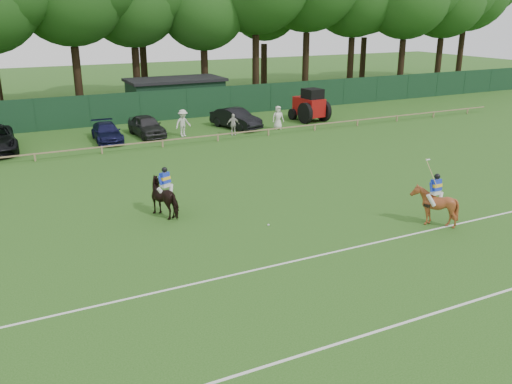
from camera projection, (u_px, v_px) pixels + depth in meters
ground at (279, 251)px, 20.55m from camera, size 160.00×160.00×0.00m
horse_dark at (166, 197)px, 23.94m from camera, size 1.64×2.17×1.67m
horse_chestnut at (434, 206)px, 22.82m from camera, size 1.44×1.61×1.73m
sedan_navy at (107, 132)px, 37.73m from camera, size 1.96×4.41×1.26m
hatch_grey at (147, 126)px, 39.28m from camera, size 2.08×4.51×1.50m
estate_black at (236, 118)px, 41.90m from camera, size 2.88×4.86×1.51m
spectator_left at (183, 123)px, 39.07m from camera, size 1.40×1.03×1.95m
spectator_mid at (233, 124)px, 39.54m from camera, size 0.99×0.57×1.58m
spectator_right at (278, 118)px, 41.50m from camera, size 0.98×0.75×1.79m
rider_dark at (165, 181)px, 23.70m from camera, size 0.90×0.58×1.41m
rider_chestnut at (436, 188)px, 22.57m from camera, size 0.94×0.57×2.05m
polo_ball at (268, 225)px, 22.97m from camera, size 0.09×0.09×0.09m
pitch_lines at (332, 292)px, 17.58m from camera, size 60.00×5.10×0.01m
pitch_rail at (148, 142)px, 35.68m from camera, size 62.10×0.10×0.50m
perimeter_fence at (116, 109)px, 43.06m from camera, size 92.08×0.08×2.50m
utility_shed at (176, 95)px, 48.06m from camera, size 8.40×4.40×3.04m
tree_row at (119, 108)px, 51.09m from camera, size 96.00×12.00×21.00m
tractor at (310, 106)px, 44.44m from camera, size 2.38×3.35×2.68m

